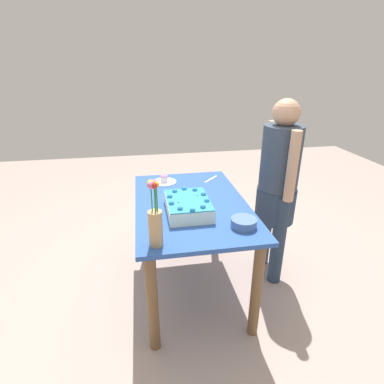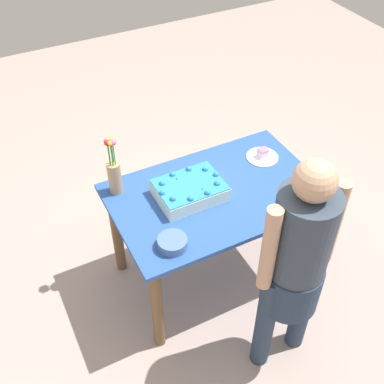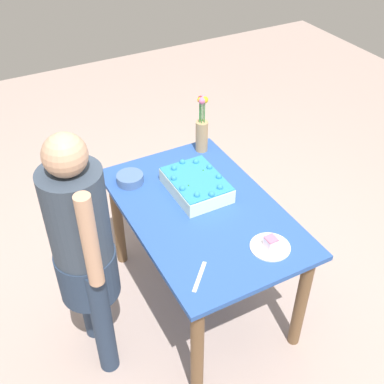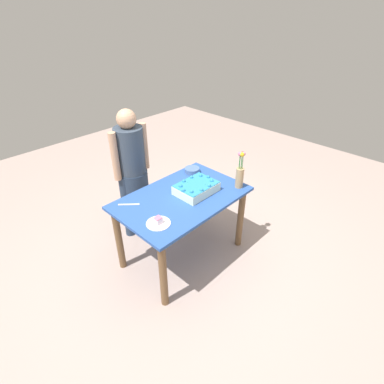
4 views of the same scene
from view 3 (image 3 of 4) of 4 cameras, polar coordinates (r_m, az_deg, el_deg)
name	(u,v)px [view 3 (image 3 of 4)]	position (r m, az deg, el deg)	size (l,w,h in m)	color
ground_plane	(201,296)	(3.27, 1.04, -12.25)	(8.00, 8.00, 0.00)	#AE978E
dining_table	(202,226)	(2.82, 1.19, -4.10)	(1.27, 0.82, 0.76)	#2B53A3
sheet_cake	(196,184)	(2.82, 0.51, 0.90)	(0.40, 0.29, 0.12)	white
serving_plate_with_slice	(270,245)	(2.52, 9.27, -6.25)	(0.21, 0.21, 0.07)	white
cake_knife	(200,277)	(2.36, 0.90, -9.99)	(0.20, 0.02, 0.00)	silver
flower_vase	(202,130)	(3.13, 1.18, 7.41)	(0.08, 0.08, 0.39)	tan
fruit_bowl	(130,179)	(2.93, -7.35, 1.57)	(0.16, 0.16, 0.06)	#4E6E9E
person_standing	(83,246)	(2.44, -12.83, -6.21)	(0.45, 0.31, 1.49)	#273750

